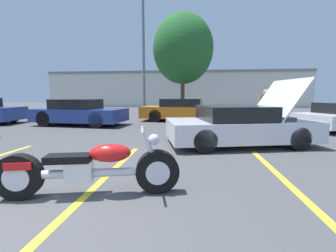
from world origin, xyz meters
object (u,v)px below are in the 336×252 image
at_px(motorcycle, 90,169).
at_px(show_car_hood_open, 239,126).
at_px(light_pole, 145,51).
at_px(tree_background, 183,49).
at_px(spectator_by_show_car, 265,107).
at_px(parked_car_mid_right_row, 184,110).
at_px(parked_car_mid_left_row, 80,113).

xyz_separation_m(motorcycle, show_car_hood_open, (2.77, 3.68, 0.16)).
xyz_separation_m(light_pole, show_car_hood_open, (4.65, -9.01, -3.86)).
bearing_deg(light_pole, tree_background, 50.20).
height_order(tree_background, motorcycle, tree_background).
relative_size(motorcycle, show_car_hood_open, 0.57).
height_order(light_pole, tree_background, light_pole).
xyz_separation_m(show_car_hood_open, spectator_by_show_car, (1.49, 2.63, 0.43)).
xyz_separation_m(light_pole, motorcycle, (1.88, -12.68, -4.03)).
height_order(parked_car_mid_right_row, spectator_by_show_car, spectator_by_show_car).
bearing_deg(spectator_by_show_car, tree_background, 111.39).
bearing_deg(spectator_by_show_car, show_car_hood_open, -119.64).
bearing_deg(show_car_hood_open, motorcycle, -140.01).
xyz_separation_m(tree_background, show_car_hood_open, (2.17, -11.99, -4.53)).
xyz_separation_m(light_pole, spectator_by_show_car, (6.15, -6.38, -3.44)).
bearing_deg(parked_car_mid_left_row, parked_car_mid_right_row, 29.88).
height_order(parked_car_mid_right_row, parked_car_mid_left_row, parked_car_mid_left_row).
bearing_deg(tree_background, light_pole, -129.80).
xyz_separation_m(show_car_hood_open, parked_car_mid_left_row, (-6.71, 3.60, 0.04)).
bearing_deg(parked_car_mid_right_row, show_car_hood_open, -66.79).
distance_m(motorcycle, parked_car_mid_right_row, 9.58).
bearing_deg(parked_car_mid_left_row, motorcycle, -56.30).
xyz_separation_m(tree_background, motorcycle, (-0.60, -15.66, -4.69)).
bearing_deg(motorcycle, tree_background, 75.09).
height_order(motorcycle, show_car_hood_open, show_car_hood_open).
bearing_deg(show_car_hood_open, tree_background, 87.25).
bearing_deg(parked_car_mid_right_row, tree_background, 99.65).
relative_size(show_car_hood_open, parked_car_mid_left_row, 1.00).
height_order(tree_background, spectator_by_show_car, tree_background).
relative_size(show_car_hood_open, parked_car_mid_right_row, 0.88).
relative_size(tree_background, parked_car_mid_left_row, 1.80).
distance_m(parked_car_mid_left_row, spectator_by_show_car, 8.27).
bearing_deg(motorcycle, light_pole, 85.73).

